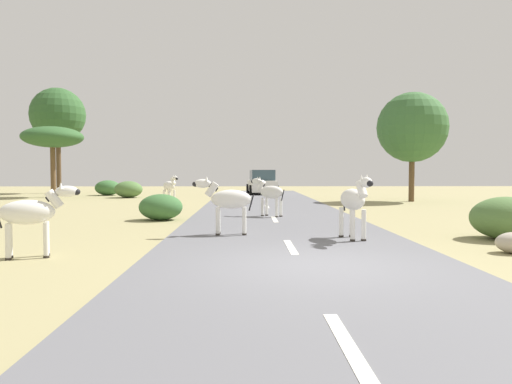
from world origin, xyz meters
name	(u,v)px	position (x,y,z in m)	size (l,w,h in m)	color
ground_plane	(317,267)	(0.00, 0.00, 0.00)	(90.00, 90.00, 0.00)	#998E60
road	(301,266)	(-0.30, 0.00, 0.03)	(6.00, 64.00, 0.05)	slate
lane_markings	(308,277)	(-0.30, -1.00, 0.05)	(0.16, 56.00, 0.01)	silver
zebra_0	(354,200)	(1.35, 3.12, 1.01)	(0.64, 1.69, 1.60)	silver
zebra_1	(32,213)	(-5.53, 1.09, 0.89)	(1.52, 0.78, 1.49)	silver
zebra_2	(270,193)	(-0.41, 9.16, 0.92)	(1.30, 1.16, 1.46)	silver
zebra_3	(228,200)	(-1.76, 4.11, 0.96)	(1.62, 0.43, 1.53)	silver
zebra_4	(170,186)	(-5.29, 16.82, 0.91)	(1.09, 1.44, 1.53)	silver
car_0	(262,183)	(-0.13, 26.39, 0.85)	(2.27, 4.46, 1.74)	white
tree_0	(412,128)	(8.01, 18.29, 4.14)	(3.90, 3.90, 6.11)	brown
tree_1	(58,115)	(-15.75, 28.95, 5.98)	(4.13, 4.13, 8.08)	#4C3823
tree_2	(53,138)	(-13.84, 23.08, 3.88)	(3.88, 3.88, 4.60)	brown
bush_0	(128,189)	(-8.84, 22.51, 0.53)	(1.78, 1.60, 1.07)	#4C7038
bush_1	(507,218)	(5.30, 3.44, 0.54)	(1.79, 1.62, 1.08)	#4C7038
bush_2	(108,188)	(-11.02, 25.51, 0.53)	(1.77, 1.59, 1.06)	#386633
bush_3	(161,207)	(-4.27, 8.37, 0.46)	(1.52, 1.37, 0.91)	#386633
rock_0	(171,204)	(-4.70, 13.27, 0.23)	(0.63, 0.49, 0.46)	gray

